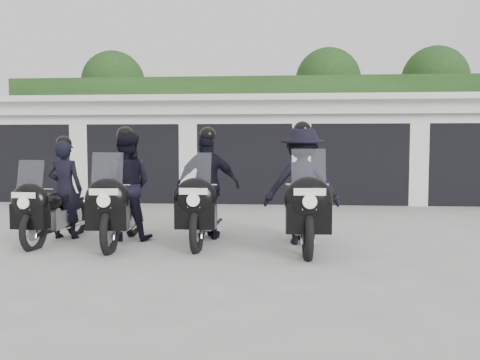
# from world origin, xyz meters

# --- Properties ---
(ground) EXTENTS (80.00, 80.00, 0.00)m
(ground) POSITION_xyz_m (0.00, 0.00, 0.00)
(ground) COLOR #A1A19C
(ground) RESTS_ON ground
(garage_block) EXTENTS (16.40, 6.80, 2.96)m
(garage_block) POSITION_xyz_m (-0.00, 8.06, 1.42)
(garage_block) COLOR silver
(garage_block) RESTS_ON ground
(background_vegetation) EXTENTS (20.00, 3.90, 5.80)m
(background_vegetation) POSITION_xyz_m (0.37, 12.92, 2.77)
(background_vegetation) COLOR #173714
(background_vegetation) RESTS_ON ground
(police_bike_a) EXTENTS (0.74, 2.12, 1.85)m
(police_bike_a) POSITION_xyz_m (-2.78, -0.12, 0.73)
(police_bike_a) COLOR black
(police_bike_a) RESTS_ON ground
(police_bike_b) EXTENTS (0.95, 2.31, 2.01)m
(police_bike_b) POSITION_xyz_m (-1.63, -0.09, 0.85)
(police_bike_b) COLOR black
(police_bike_b) RESTS_ON ground
(police_bike_c) EXTENTS (1.10, 2.30, 2.00)m
(police_bike_c) POSITION_xyz_m (-0.26, 0.13, 0.85)
(police_bike_c) COLOR black
(police_bike_c) RESTS_ON ground
(police_bike_d) EXTENTS (1.27, 2.40, 2.08)m
(police_bike_d) POSITION_xyz_m (1.36, -0.17, 0.89)
(police_bike_d) COLOR black
(police_bike_d) RESTS_ON ground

